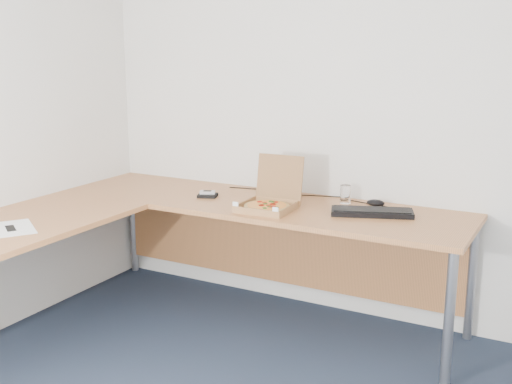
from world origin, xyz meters
The scene contains 10 objects.
room_shell centered at (0.00, 0.00, 1.25)m, with size 3.50×3.50×2.50m, color silver, non-canonical shape.
desk centered at (-0.82, 0.97, 0.70)m, with size 2.50×2.20×0.73m.
pizza_box centered at (-0.36, 1.27, 0.76)m, with size 0.28×0.33×0.29m.
drinking_glass centered at (-0.03, 1.62, 0.78)m, with size 0.06×0.06×0.11m, color silver.
keyboard centered at (0.19, 1.43, 0.74)m, with size 0.44×0.16×0.03m, color black.
mouse centered at (0.15, 1.63, 0.75)m, with size 0.11×0.07×0.04m, color black.
wallet centered at (-0.83, 1.36, 0.74)m, with size 0.11×0.09×0.02m, color black.
phone centered at (-0.84, 1.37, 0.76)m, with size 0.09×0.05×0.02m, color #B2B5BA.
paper_sheet centered at (-1.34, 0.31, 0.73)m, with size 0.31×0.22×0.00m, color white.
cable_bundle centered at (-0.31, 1.68, 0.73)m, with size 0.54×0.04×0.01m, color black, non-canonical shape.
Camera 1 is at (1.22, -1.83, 1.64)m, focal length 44.54 mm.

